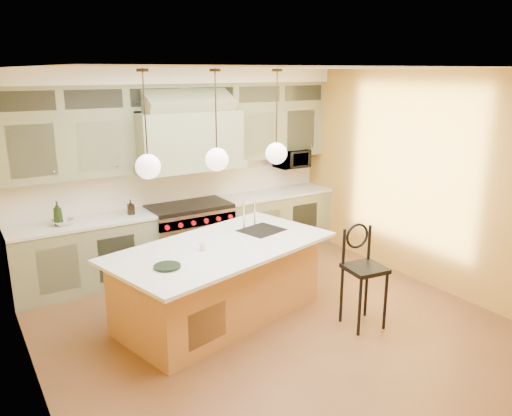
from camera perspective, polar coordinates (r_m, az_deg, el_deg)
floor at (r=6.05m, az=1.38°, el=-12.95°), size 5.00×5.00×0.00m
ceiling at (r=5.32m, az=1.59°, el=15.70°), size 5.00×5.00×0.00m
wall_back at (r=7.66m, az=-8.92°, el=4.54°), size 5.00×0.00×5.00m
wall_front at (r=3.80m, az=22.98°, el=-7.91°), size 5.00×0.00×5.00m
wall_left at (r=4.68m, az=-25.06°, el=-3.83°), size 0.00×5.00×5.00m
wall_right at (r=7.16m, az=18.43°, el=3.17°), size 0.00×5.00×5.00m
back_cabinetry at (r=7.43m, az=-8.10°, el=4.07°), size 5.00×0.77×2.90m
range at (r=7.59m, az=-7.55°, el=-3.05°), size 1.20×0.74×0.96m
kitchen_island at (r=6.01m, az=-4.15°, el=-8.19°), size 2.88×1.98×1.35m
counter_stool at (r=5.86m, az=12.14°, el=-6.90°), size 0.47×0.47×1.19m
microwave at (r=8.40m, az=4.11°, el=5.64°), size 0.54×0.37×0.30m
oil_bottle_a at (r=6.91m, az=-21.71°, el=-0.58°), size 0.12×0.12×0.32m
oil_bottle_b at (r=7.14m, az=-14.12°, el=0.11°), size 0.11×0.11×0.21m
fruit_bowl at (r=6.95m, az=-21.18°, el=-1.50°), size 0.32×0.32×0.07m
cup at (r=5.66m, az=-6.09°, el=-4.36°), size 0.10×0.10×0.09m
pendant_left at (r=5.27m, az=-12.26°, el=4.96°), size 0.26×0.26×1.11m
pendant_center at (r=5.58m, az=-4.50°, el=5.84°), size 0.26×0.26×1.11m
pendant_right at (r=5.99m, az=2.33°, el=6.53°), size 0.26×0.26×1.11m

